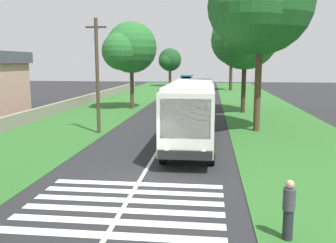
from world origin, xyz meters
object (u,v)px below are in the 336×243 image
(roadside_tree_left_2, at_px, (169,60))
(roadside_tree_right_1, at_px, (243,38))
(trailing_car_1, at_px, (203,96))
(coach_bus, at_px, (192,110))
(trailing_minibus_0, at_px, (187,80))
(utility_pole, at_px, (97,75))
(roadside_tree_right_0, at_px, (257,6))
(trailing_car_0, at_px, (170,100))
(pedestrian, at_px, (289,209))
(trailing_car_3, at_px, (181,88))
(roadside_tree_left_1, at_px, (129,49))
(trailing_car_2, at_px, (180,91))
(roadside_tree_right_2, at_px, (231,47))

(roadside_tree_left_2, relative_size, roadside_tree_right_1, 0.74)
(roadside_tree_left_2, bearing_deg, trailing_car_1, -165.69)
(coach_bus, relative_size, trailing_minibus_0, 1.86)
(coach_bus, distance_m, utility_pole, 7.52)
(roadside_tree_right_0, bearing_deg, roadside_tree_right_1, 0.51)
(trailing_minibus_0, relative_size, roadside_tree_right_1, 0.58)
(trailing_car_0, height_order, roadside_tree_right_0, roadside_tree_right_0)
(coach_bus, relative_size, utility_pole, 1.45)
(trailing_car_1, relative_size, pedestrian, 2.54)
(trailing_car_3, relative_size, roadside_tree_right_1, 0.41)
(trailing_car_1, height_order, trailing_car_3, same)
(roadside_tree_right_0, distance_m, utility_pole, 11.80)
(roadside_tree_right_0, height_order, roadside_tree_right_1, roadside_tree_right_0)
(roadside_tree_left_1, distance_m, roadside_tree_right_1, 11.53)
(coach_bus, height_order, trailing_minibus_0, coach_bus)
(trailing_car_2, xyz_separation_m, roadside_tree_right_1, (-17.78, -7.37, 6.43))
(trailing_minibus_0, distance_m, roadside_tree_right_1, 36.94)
(trailing_car_0, bearing_deg, trailing_car_3, 0.79)
(roadside_tree_left_1, height_order, roadside_tree_right_2, roadside_tree_right_2)
(trailing_car_2, xyz_separation_m, roadside_tree_right_2, (11.42, -7.79, 6.76))
(trailing_car_0, relative_size, roadside_tree_right_2, 0.44)
(trailing_car_2, distance_m, pedestrian, 44.74)
(trailing_car_3, xyz_separation_m, roadside_tree_left_2, (15.48, 3.71, 4.61))
(trailing_car_0, distance_m, trailing_car_2, 13.34)
(roadside_tree_right_0, bearing_deg, roadside_tree_right_2, -0.49)
(trailing_car_3, relative_size, roadside_tree_left_1, 0.48)
(roadside_tree_left_2, bearing_deg, pedestrian, -170.89)
(roadside_tree_right_2, bearing_deg, trailing_car_1, 167.15)
(trailing_minibus_0, relative_size, roadside_tree_right_0, 0.48)
(roadside_tree_right_2, xyz_separation_m, pedestrian, (-55.68, 1.22, -6.52))
(trailing_car_1, height_order, roadside_tree_left_2, roadside_tree_left_2)
(trailing_car_3, xyz_separation_m, roadside_tree_right_2, (4.96, -8.13, 6.76))
(trailing_car_3, height_order, roadside_tree_left_2, roadside_tree_left_2)
(trailing_car_2, height_order, utility_pole, utility_pole)
(roadside_tree_left_2, height_order, pedestrian, roadside_tree_left_2)
(roadside_tree_left_1, bearing_deg, trailing_minibus_0, -6.46)
(trailing_car_1, distance_m, roadside_tree_right_1, 12.72)
(trailing_car_0, xyz_separation_m, roadside_tree_left_2, (35.29, 3.98, 4.61))
(trailing_car_3, bearing_deg, roadside_tree_right_2, -58.63)
(trailing_minibus_0, height_order, roadside_tree_left_1, roadside_tree_left_1)
(roadside_tree_right_1, bearing_deg, trailing_car_2, 22.52)
(trailing_minibus_0, height_order, roadside_tree_left_2, roadside_tree_left_2)
(trailing_car_1, distance_m, roadside_tree_right_0, 22.03)
(roadside_tree_right_0, height_order, utility_pole, roadside_tree_right_0)
(roadside_tree_left_1, bearing_deg, roadside_tree_right_1, -98.83)
(trailing_car_2, relative_size, roadside_tree_right_1, 0.41)
(roadside_tree_left_1, relative_size, pedestrian, 5.31)
(trailing_minibus_0, bearing_deg, roadside_tree_right_1, -168.13)
(trailing_minibus_0, distance_m, utility_pole, 47.86)
(roadside_tree_right_0, bearing_deg, coach_bus, 141.95)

